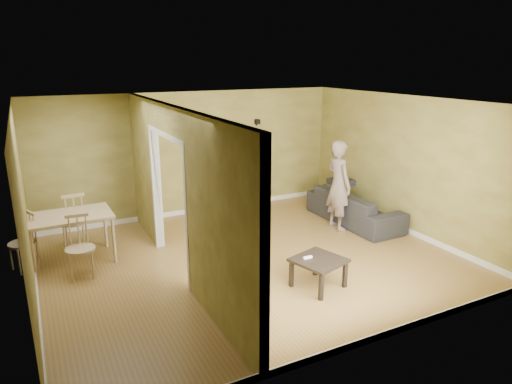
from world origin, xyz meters
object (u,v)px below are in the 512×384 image
sofa (354,202)px  chair_near (80,247)px  dining_table (70,219)px  person (339,177)px  chair_far (74,220)px  chair_left (22,242)px  bookshelf (209,171)px  coffee_table (319,263)px

sofa → chair_near: size_ratio=2.30×
dining_table → chair_near: size_ratio=1.34×
dining_table → person: bearing=-8.4°
person → chair_far: size_ratio=1.98×
chair_left → sofa: bearing=61.6°
bookshelf → sofa: bearing=-38.4°
bookshelf → chair_left: (-3.65, -1.31, -0.45)m
coffee_table → chair_near: bearing=147.8°
coffee_table → chair_left: size_ratio=0.71×
person → chair_left: (-5.55, 0.72, -0.57)m
chair_left → chair_near: bearing=26.5°
person → chair_near: bearing=91.2°
sofa → dining_table: 5.38m
chair_near → chair_far: chair_far is taller
bookshelf → person: bearing=-47.1°
bookshelf → chair_near: bookshelf is taller
coffee_table → sofa: bearing=41.6°
sofa → coffee_table: (-2.24, -1.99, -0.05)m
dining_table → chair_near: (0.06, -0.66, -0.25)m
sofa → dining_table: (-5.34, 0.59, 0.31)m
bookshelf → chair_far: (-2.83, -0.75, -0.40)m
person → chair_far: person is taller
sofa → chair_far: chair_far is taller
person → dining_table: (-4.82, 0.71, -0.30)m
sofa → dining_table: bearing=83.0°
dining_table → chair_left: 0.77m
chair_far → chair_near: bearing=83.3°
sofa → coffee_table: 3.00m
sofa → person: (-0.52, -0.12, 0.61)m
bookshelf → chair_near: bearing=-145.4°
coffee_table → chair_near: size_ratio=0.69×
dining_table → chair_far: bearing=80.2°
dining_table → chair_far: (0.10, 0.58, -0.21)m
chair_left → chair_near: 1.03m
chair_near → person: bearing=5.2°
person → bookshelf: size_ratio=1.12×
sofa → chair_left: bearing=83.6°
coffee_table → chair_left: 4.62m
chair_left → chair_far: chair_far is taller
coffee_table → chair_far: size_ratio=0.64×
chair_near → sofa: bearing=6.6°
chair_left → chair_far: (0.82, 0.57, 0.05)m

